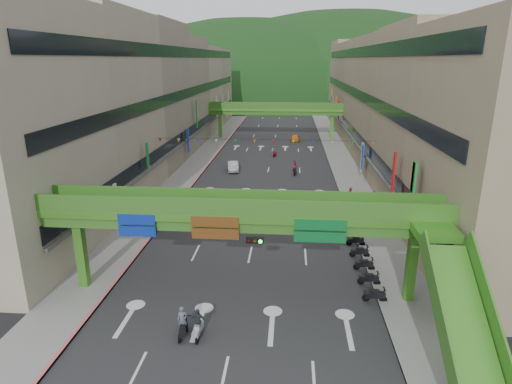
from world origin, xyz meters
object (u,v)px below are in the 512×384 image
at_px(scooter_rider_near, 183,323).
at_px(pedestrian_red, 351,196).
at_px(car_silver, 233,166).
at_px(scooter_rider_mid, 295,167).
at_px(overpass_near, 255,226).
at_px(car_yellow, 295,138).

distance_m(scooter_rider_near, pedestrian_red, 27.82).
xyz_separation_m(scooter_rider_near, car_silver, (-2.17, 37.98, -0.20)).
bearing_deg(pedestrian_red, scooter_rider_mid, 85.02).
relative_size(scooter_rider_near, pedestrian_red, 1.15).
relative_size(overpass_near, car_silver, 6.73).
distance_m(scooter_rider_near, car_yellow, 62.00).
bearing_deg(scooter_rider_near, pedestrian_red, 63.04).
xyz_separation_m(overpass_near, scooter_rider_mid, (2.83, 32.02, -4.11)).
xyz_separation_m(overpass_near, pedestrian_red, (8.87, 20.42, -4.36)).
relative_size(car_yellow, pedestrian_red, 2.39).
bearing_deg(scooter_rider_mid, scooter_rider_near, -100.25).
distance_m(scooter_rider_mid, car_yellow, 25.24).
bearing_deg(pedestrian_red, scooter_rider_near, -149.43).
bearing_deg(scooter_rider_mid, overpass_near, -95.05).
distance_m(car_yellow, pedestrian_red, 37.30).
relative_size(scooter_rider_mid, car_silver, 0.51).
distance_m(scooter_rider_mid, car_silver, 8.90).
relative_size(overpass_near, scooter_rider_mid, 13.23).
bearing_deg(car_yellow, scooter_rider_mid, -91.24).
height_order(overpass_near, scooter_rider_near, overpass_near).
height_order(overpass_near, pedestrian_red, overpass_near).
bearing_deg(scooter_rider_near, car_yellow, 83.75).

